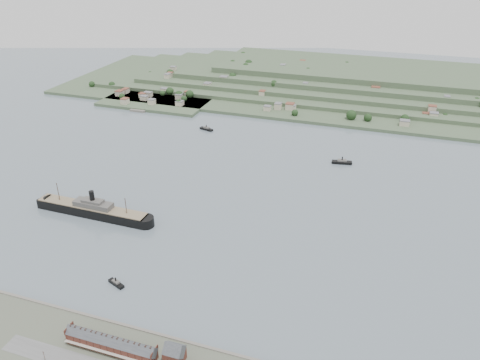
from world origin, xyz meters
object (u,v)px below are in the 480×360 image
(terrace_row, at_px, (111,344))
(tugboat, at_px, (116,283))
(steamship, at_px, (89,209))
(gabled_building, at_px, (174,354))

(terrace_row, xyz_separation_m, tugboat, (-29.52, 51.69, -5.37))
(terrace_row, relative_size, tugboat, 4.03)
(tugboat, bearing_deg, steamship, 134.34)
(terrace_row, relative_size, gabled_building, 3.95)
(terrace_row, height_order, steamship, steamship)
(terrace_row, distance_m, tugboat, 59.77)
(gabled_building, bearing_deg, tugboat, 144.57)
(terrace_row, relative_size, steamship, 0.48)
(gabled_building, relative_size, steamship, 0.12)
(gabled_building, relative_size, tugboat, 1.02)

